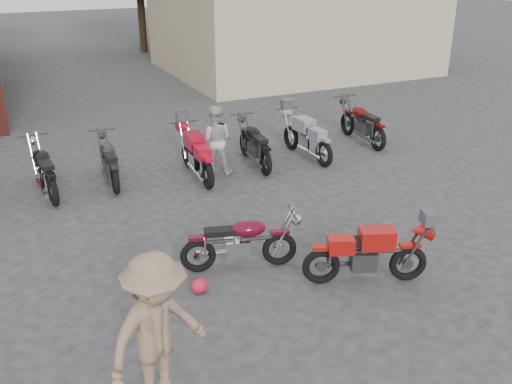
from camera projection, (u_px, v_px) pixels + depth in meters
name	position (u px, v px, depth m)	size (l,w,h in m)	color
ground	(271.00, 292.00, 8.51)	(90.00, 90.00, 0.00)	#2C2C2E
stucco_building	(292.00, 27.00, 23.63)	(10.00, 8.00, 3.50)	tan
vintage_motorcycle	(241.00, 239.00, 8.95)	(1.80, 0.59, 1.04)	#550A1C
sportbike	(368.00, 251.00, 8.57)	(1.85, 0.61, 1.07)	#B9130F
helmet	(199.00, 286.00, 8.46)	(0.25, 0.25, 0.23)	red
person_light	(215.00, 140.00, 12.72)	(0.77, 0.60, 1.58)	#B6B6B2
person_tan	(157.00, 334.00, 6.05)	(1.23, 0.71, 1.91)	#8B7156
row_bike_2	(43.00, 167.00, 11.74)	(1.99, 0.66, 1.15)	black
row_bike_3	(109.00, 159.00, 12.31)	(1.86, 0.61, 1.08)	#232325
row_bike_4	(196.00, 152.00, 12.60)	(2.01, 0.66, 1.17)	red
row_bike_5	(254.00, 142.00, 13.33)	(1.96, 0.65, 1.14)	black
row_bike_6	(306.00, 135.00, 13.80)	(1.99, 0.66, 1.15)	#9597A3
row_bike_7	(362.00, 121.00, 14.89)	(2.02, 0.67, 1.17)	#520A0A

